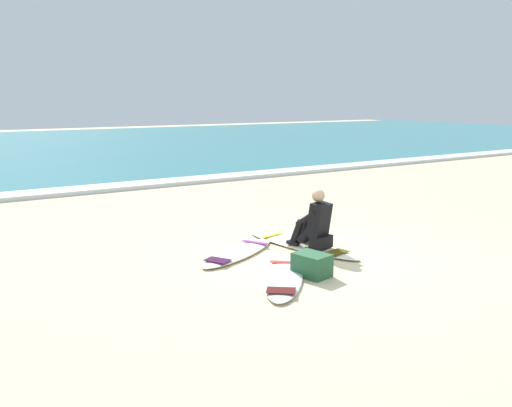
{
  "coord_description": "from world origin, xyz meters",
  "views": [
    {
      "loc": [
        -5.17,
        -6.31,
        2.43
      ],
      "look_at": [
        0.11,
        1.86,
        0.55
      ],
      "focal_mm": 38.25,
      "sensor_mm": 36.0,
      "label": 1
    }
  ],
  "objects_px": {
    "surfboard_spare_far": "(239,252)",
    "surfer_seated": "(315,225)",
    "surfboard_spare_near": "(284,277)",
    "surfboard_main": "(301,245)",
    "beach_bag": "(312,265)"
  },
  "relations": [
    {
      "from": "surfboard_spare_far",
      "to": "surfer_seated",
      "type": "bearing_deg",
      "value": -22.82
    },
    {
      "from": "surfer_seated",
      "to": "surfboard_spare_near",
      "type": "xyz_separation_m",
      "value": [
        -1.24,
        -0.88,
        -0.4
      ]
    },
    {
      "from": "surfboard_main",
      "to": "surfboard_spare_far",
      "type": "relative_size",
      "value": 1.27
    },
    {
      "from": "surfer_seated",
      "to": "surfboard_spare_near",
      "type": "bearing_deg",
      "value": -144.7
    },
    {
      "from": "surfboard_spare_near",
      "to": "surfboard_spare_far",
      "type": "bearing_deg",
      "value": 85.94
    },
    {
      "from": "surfboard_main",
      "to": "surfer_seated",
      "type": "relative_size",
      "value": 2.6
    },
    {
      "from": "surfer_seated",
      "to": "surfboard_spare_far",
      "type": "distance_m",
      "value": 1.31
    },
    {
      "from": "beach_bag",
      "to": "surfboard_spare_far",
      "type": "bearing_deg",
      "value": 102.03
    },
    {
      "from": "surfboard_main",
      "to": "surfer_seated",
      "type": "bearing_deg",
      "value": -83.05
    },
    {
      "from": "surfboard_spare_near",
      "to": "surfboard_spare_far",
      "type": "xyz_separation_m",
      "value": [
        0.1,
        1.36,
        0.0
      ]
    },
    {
      "from": "surfboard_spare_near",
      "to": "surfboard_spare_far",
      "type": "distance_m",
      "value": 1.37
    },
    {
      "from": "surfboard_main",
      "to": "beach_bag",
      "type": "distance_m",
      "value": 1.52
    },
    {
      "from": "surfer_seated",
      "to": "surfboard_main",
      "type": "bearing_deg",
      "value": 96.95
    },
    {
      "from": "surfboard_main",
      "to": "beach_bag",
      "type": "relative_size",
      "value": 5.12
    },
    {
      "from": "surfboard_main",
      "to": "surfboard_spare_near",
      "type": "xyz_separation_m",
      "value": [
        -1.21,
        -1.2,
        0.0
      ]
    }
  ]
}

